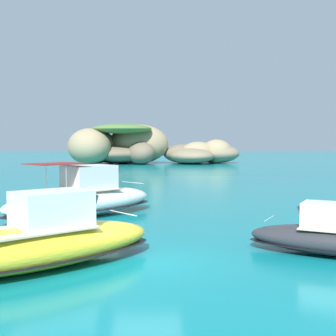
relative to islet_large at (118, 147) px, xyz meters
name	(u,v)px	position (x,y,z in m)	size (l,w,h in m)	color
ground_plane	(147,262)	(6.88, -75.27, -3.39)	(400.00, 400.00, 0.00)	#0F7F89
islet_large	(118,147)	(0.00, 0.00, 0.00)	(22.01, 22.62, 8.04)	#756651
islet_small	(201,154)	(17.07, 1.16, -1.39)	(19.23, 17.37, 4.95)	#756651
motorboat_white	(83,199)	(3.02, -65.20, -2.40)	(9.31, 9.06, 3.13)	white
motorboat_charcoal	(336,238)	(13.99, -74.59, -2.72)	(6.84, 5.03, 2.11)	#2D2D33
motorboat_yellow	(42,243)	(3.31, -75.92, -2.52)	(8.58, 7.56, 2.61)	yellow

